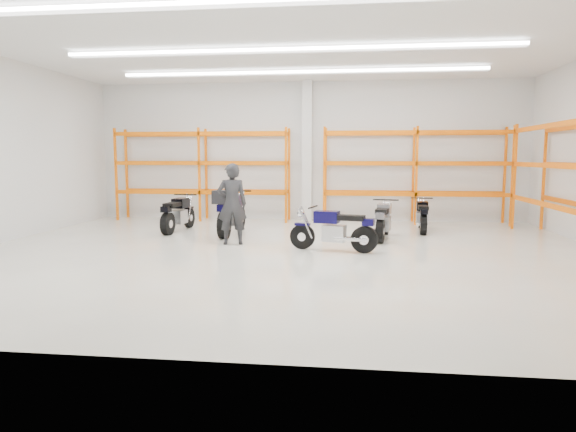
# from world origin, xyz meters

# --- Properties ---
(ground) EXTENTS (14.00, 14.00, 0.00)m
(ground) POSITION_xyz_m (0.00, 0.00, 0.00)
(ground) COLOR beige
(ground) RESTS_ON ground
(room_shell) EXTENTS (14.02, 12.02, 4.51)m
(room_shell) POSITION_xyz_m (0.00, 0.03, 3.28)
(room_shell) COLOR silver
(room_shell) RESTS_ON ground
(motorcycle_main) EXTENTS (1.98, 0.78, 0.98)m
(motorcycle_main) POSITION_xyz_m (1.13, 0.35, 0.46)
(motorcycle_main) COLOR black
(motorcycle_main) RESTS_ON ground
(motorcycle_back_a) EXTENTS (0.68, 2.07, 1.01)m
(motorcycle_back_a) POSITION_xyz_m (-3.36, 2.78, 0.47)
(motorcycle_back_a) COLOR black
(motorcycle_back_a) RESTS_ON ground
(motorcycle_back_b) EXTENTS (0.78, 2.44, 1.25)m
(motorcycle_back_b) POSITION_xyz_m (-1.75, 2.36, 0.60)
(motorcycle_back_b) COLOR black
(motorcycle_back_b) RESTS_ON ground
(motorcycle_back_c) EXTENTS (0.72, 1.98, 0.98)m
(motorcycle_back_c) POSITION_xyz_m (2.24, 2.11, 0.46)
(motorcycle_back_c) COLOR black
(motorcycle_back_c) RESTS_ON ground
(motorcycle_back_d) EXTENTS (0.62, 1.87, 0.92)m
(motorcycle_back_d) POSITION_xyz_m (3.41, 3.57, 0.43)
(motorcycle_back_d) COLOR black
(motorcycle_back_d) RESTS_ON ground
(standing_man) EXTENTS (0.80, 0.63, 1.93)m
(standing_man) POSITION_xyz_m (-1.37, 0.96, 0.96)
(standing_man) COLOR black
(standing_man) RESTS_ON ground
(structural_column) EXTENTS (0.32, 0.32, 4.50)m
(structural_column) POSITION_xyz_m (0.00, 5.82, 2.25)
(structural_column) COLOR white
(structural_column) RESTS_ON ground
(pallet_racking_back_left) EXTENTS (5.67, 0.87, 3.00)m
(pallet_racking_back_left) POSITION_xyz_m (-3.40, 5.48, 1.79)
(pallet_racking_back_left) COLOR #FF6E00
(pallet_racking_back_left) RESTS_ON ground
(pallet_racking_back_right) EXTENTS (5.67, 0.87, 3.00)m
(pallet_racking_back_right) POSITION_xyz_m (3.40, 5.48, 1.79)
(pallet_racking_back_right) COLOR #FF6E00
(pallet_racking_back_right) RESTS_ON ground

